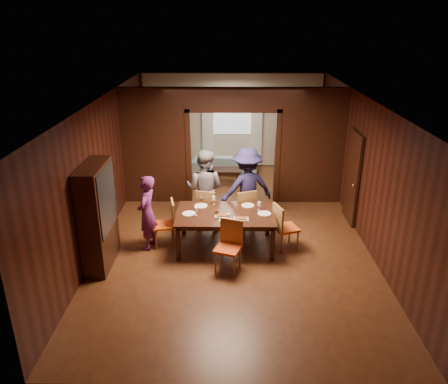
{
  "coord_description": "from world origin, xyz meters",
  "views": [
    {
      "loc": [
        -0.11,
        -8.81,
        4.44
      ],
      "look_at": [
        -0.2,
        -0.4,
        1.05
      ],
      "focal_mm": 35.0,
      "sensor_mm": 36.0,
      "label": 1
    }
  ],
  "objects_px": {
    "chair_left": "(164,224)",
    "chair_near": "(228,247)",
    "sofa": "(225,163)",
    "coffee_table": "(227,176)",
    "chair_far_r": "(243,209)",
    "person_grey": "(205,189)",
    "hutch": "(98,216)",
    "person_purple": "(147,213)",
    "dining_table": "(225,230)",
    "chair_far_l": "(208,209)",
    "person_navy": "(247,188)",
    "chair_right": "(286,227)"
  },
  "relations": [
    {
      "from": "person_grey",
      "to": "chair_far_r",
      "type": "xyz_separation_m",
      "value": [
        0.86,
        -0.14,
        -0.42
      ]
    },
    {
      "from": "person_purple",
      "to": "chair_far_l",
      "type": "relative_size",
      "value": 1.61
    },
    {
      "from": "person_grey",
      "to": "coffee_table",
      "type": "distance_m",
      "value": 2.93
    },
    {
      "from": "coffee_table",
      "to": "chair_near",
      "type": "relative_size",
      "value": 0.82
    },
    {
      "from": "person_purple",
      "to": "dining_table",
      "type": "bearing_deg",
      "value": 101.19
    },
    {
      "from": "sofa",
      "to": "chair_far_l",
      "type": "xyz_separation_m",
      "value": [
        -0.34,
        -3.84,
        0.2
      ]
    },
    {
      "from": "person_grey",
      "to": "hutch",
      "type": "bearing_deg",
      "value": 57.98
    },
    {
      "from": "person_purple",
      "to": "sofa",
      "type": "xyz_separation_m",
      "value": [
        1.52,
        4.72,
        -0.49
      ]
    },
    {
      "from": "chair_right",
      "to": "hutch",
      "type": "xyz_separation_m",
      "value": [
        -3.6,
        -0.64,
        0.52
      ]
    },
    {
      "from": "person_grey",
      "to": "hutch",
      "type": "distance_m",
      "value": 2.51
    },
    {
      "from": "sofa",
      "to": "chair_right",
      "type": "xyz_separation_m",
      "value": [
        1.28,
        -4.71,
        0.2
      ]
    },
    {
      "from": "person_purple",
      "to": "coffee_table",
      "type": "relative_size",
      "value": 1.95
    },
    {
      "from": "chair_far_r",
      "to": "hutch",
      "type": "relative_size",
      "value": 0.48
    },
    {
      "from": "person_grey",
      "to": "person_navy",
      "type": "bearing_deg",
      "value": -163.13
    },
    {
      "from": "chair_far_l",
      "to": "chair_far_r",
      "type": "bearing_deg",
      "value": -165.68
    },
    {
      "from": "person_purple",
      "to": "chair_far_l",
      "type": "bearing_deg",
      "value": 136.12
    },
    {
      "from": "sofa",
      "to": "coffee_table",
      "type": "bearing_deg",
      "value": 99.86
    },
    {
      "from": "person_purple",
      "to": "chair_far_r",
      "type": "xyz_separation_m",
      "value": [
        1.97,
        0.87,
        -0.29
      ]
    },
    {
      "from": "person_purple",
      "to": "chair_near",
      "type": "height_order",
      "value": "person_purple"
    },
    {
      "from": "sofa",
      "to": "chair_left",
      "type": "bearing_deg",
      "value": 80.9
    },
    {
      "from": "person_navy",
      "to": "chair_left",
      "type": "distance_m",
      "value": 2.0
    },
    {
      "from": "chair_left",
      "to": "sofa",
      "type": "bearing_deg",
      "value": 153.74
    },
    {
      "from": "person_grey",
      "to": "chair_left",
      "type": "bearing_deg",
      "value": 64.86
    },
    {
      "from": "chair_left",
      "to": "chair_far_l",
      "type": "relative_size",
      "value": 1.0
    },
    {
      "from": "hutch",
      "to": "chair_right",
      "type": "bearing_deg",
      "value": 10.02
    },
    {
      "from": "coffee_table",
      "to": "chair_far_r",
      "type": "height_order",
      "value": "chair_far_r"
    },
    {
      "from": "chair_near",
      "to": "person_grey",
      "type": "bearing_deg",
      "value": 125.0
    },
    {
      "from": "coffee_table",
      "to": "chair_left",
      "type": "height_order",
      "value": "chair_left"
    },
    {
      "from": "person_grey",
      "to": "coffee_table",
      "type": "height_order",
      "value": "person_grey"
    },
    {
      "from": "person_navy",
      "to": "chair_far_l",
      "type": "distance_m",
      "value": 0.97
    },
    {
      "from": "sofa",
      "to": "chair_left",
      "type": "distance_m",
      "value": 4.76
    },
    {
      "from": "person_grey",
      "to": "person_purple",
      "type": "bearing_deg",
      "value": 59.37
    },
    {
      "from": "chair_left",
      "to": "chair_near",
      "type": "xyz_separation_m",
      "value": [
        1.33,
        -0.98,
        0.0
      ]
    },
    {
      "from": "person_navy",
      "to": "chair_far_r",
      "type": "xyz_separation_m",
      "value": [
        -0.07,
        -0.13,
        -0.44
      ]
    },
    {
      "from": "chair_far_r",
      "to": "person_navy",
      "type": "bearing_deg",
      "value": -137.8
    },
    {
      "from": "chair_near",
      "to": "hutch",
      "type": "xyz_separation_m",
      "value": [
        -2.42,
        0.22,
        0.52
      ]
    },
    {
      "from": "person_purple",
      "to": "dining_table",
      "type": "relative_size",
      "value": 0.79
    },
    {
      "from": "person_purple",
      "to": "coffee_table",
      "type": "height_order",
      "value": "person_purple"
    },
    {
      "from": "chair_far_l",
      "to": "chair_far_r",
      "type": "xyz_separation_m",
      "value": [
        0.78,
        -0.01,
        0.0
      ]
    },
    {
      "from": "chair_right",
      "to": "coffee_table",
      "type": "bearing_deg",
      "value": -1.81
    },
    {
      "from": "sofa",
      "to": "coffee_table",
      "type": "relative_size",
      "value": 2.46
    },
    {
      "from": "chair_left",
      "to": "chair_far_r",
      "type": "bearing_deg",
      "value": 102.9
    },
    {
      "from": "chair_right",
      "to": "person_purple",
      "type": "bearing_deg",
      "value": 70.45
    },
    {
      "from": "chair_left",
      "to": "hutch",
      "type": "xyz_separation_m",
      "value": [
        -1.09,
        -0.75,
        0.52
      ]
    },
    {
      "from": "dining_table",
      "to": "chair_far_r",
      "type": "xyz_separation_m",
      "value": [
        0.39,
        0.82,
        0.1
      ]
    },
    {
      "from": "person_grey",
      "to": "chair_far_r",
      "type": "relative_size",
      "value": 1.86
    },
    {
      "from": "chair_right",
      "to": "hutch",
      "type": "distance_m",
      "value": 3.69
    },
    {
      "from": "person_purple",
      "to": "chair_far_r",
      "type": "distance_m",
      "value": 2.17
    },
    {
      "from": "coffee_table",
      "to": "person_grey",
      "type": "bearing_deg",
      "value": -99.77
    },
    {
      "from": "dining_table",
      "to": "chair_far_l",
      "type": "relative_size",
      "value": 2.04
    }
  ]
}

